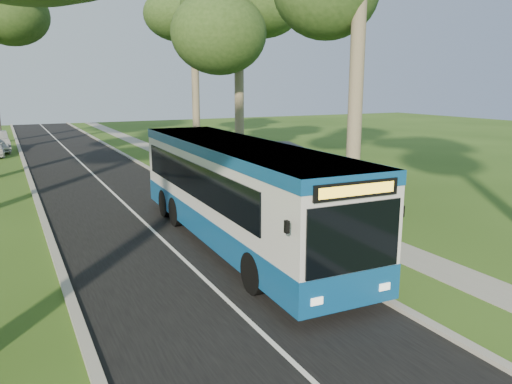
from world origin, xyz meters
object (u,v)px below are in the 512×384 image
litter_bin (235,194)px  bus_shelter (287,166)px  bus (237,193)px  bus_stop_sign (362,228)px

litter_bin → bus_shelter: bearing=-58.7°
bus → bus_stop_sign: (1.87, -4.21, -0.38)m
bus_stop_sign → bus: bearing=119.2°
bus_stop_sign → bus_shelter: bus_shelter is taller
bus_shelter → bus_stop_sign: bearing=-88.7°
bus_stop_sign → litter_bin: bearing=92.7°
bus → bus_shelter: size_ratio=3.63×
bus → litter_bin: 5.82m
bus_shelter → litter_bin: size_ratio=3.65×
bus → bus_stop_sign: 4.63m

